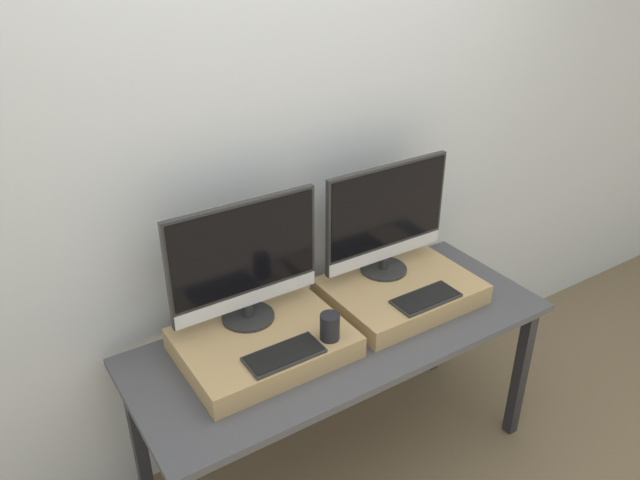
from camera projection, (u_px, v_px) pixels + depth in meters
The scene contains 9 objects.
wall_back at pixel (288, 166), 2.52m from camera, with size 8.00×0.04×2.60m.
workbench at pixel (343, 346), 2.52m from camera, with size 1.71×0.68×0.73m.
wooden_riser_left at pixel (264, 343), 2.34m from camera, with size 0.62×0.47×0.09m.
monitor_left at pixel (245, 261), 2.29m from camera, with size 0.60×0.20×0.49m.
keyboard_left at pixel (284, 355), 2.20m from camera, with size 0.28×0.13×0.01m.
mug at pixel (330, 327), 2.27m from camera, with size 0.07×0.07×0.10m.
wooden_riser_right at pixel (400, 291), 2.66m from camera, with size 0.62×0.47×0.09m.
monitor_right at pixel (387, 218), 2.60m from camera, with size 0.60×0.20×0.49m.
keyboard_right at pixel (426, 298), 2.52m from camera, with size 0.28×0.13×0.01m.
Camera 1 is at (-1.17, -1.30, 2.23)m, focal length 35.00 mm.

